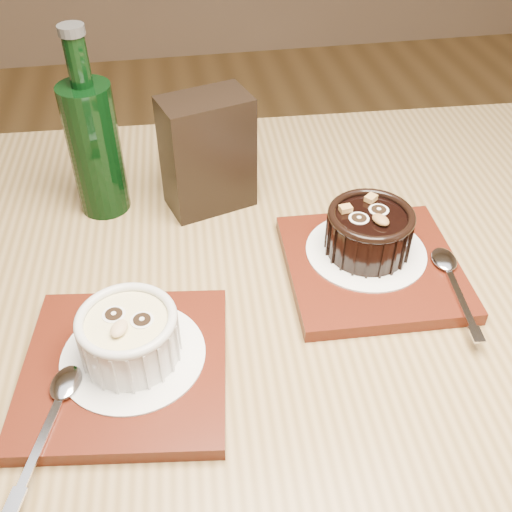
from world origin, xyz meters
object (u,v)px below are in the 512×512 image
(tray_left, at_px, (125,368))
(ramekin_white, at_px, (129,334))
(tray_right, at_px, (372,267))
(ramekin_dark, at_px, (369,230))
(table, at_px, (272,366))
(green_bottle, at_px, (94,145))
(condiment_stand, at_px, (208,154))

(tray_left, height_order, ramekin_white, ramekin_white)
(tray_right, relative_size, ramekin_dark, 1.98)
(table, height_order, tray_left, tray_left)
(tray_right, bearing_deg, table, -162.25)
(tray_right, xyz_separation_m, ramekin_dark, (-0.00, 0.02, 0.04))
(tray_right, bearing_deg, green_bottle, 148.88)
(condiment_stand, height_order, green_bottle, green_bottle)
(tray_left, xyz_separation_m, tray_right, (0.26, 0.09, 0.00))
(ramekin_white, bearing_deg, tray_right, 43.12)
(ramekin_white, distance_m, ramekin_dark, 0.27)
(tray_left, xyz_separation_m, green_bottle, (-0.02, 0.26, 0.08))
(table, xyz_separation_m, green_bottle, (-0.17, 0.21, 0.18))
(table, bearing_deg, ramekin_white, -160.26)
(ramekin_dark, bearing_deg, tray_left, 180.00)
(tray_left, bearing_deg, condiment_stand, 67.16)
(tray_left, distance_m, ramekin_dark, 0.28)
(tray_left, relative_size, tray_right, 1.00)
(green_bottle, bearing_deg, table, -50.84)
(table, bearing_deg, tray_left, -159.00)
(table, distance_m, tray_right, 0.16)
(table, relative_size, ramekin_dark, 13.60)
(table, distance_m, tray_left, 0.19)
(condiment_stand, bearing_deg, green_bottle, 173.59)
(table, bearing_deg, green_bottle, 129.16)
(ramekin_dark, distance_m, condiment_stand, 0.21)
(tray_left, xyz_separation_m, ramekin_dark, (0.26, 0.11, 0.04))
(tray_left, height_order, ramekin_dark, ramekin_dark)
(ramekin_white, relative_size, tray_right, 0.49)
(tray_left, bearing_deg, ramekin_white, 38.77)
(ramekin_dark, height_order, green_bottle, green_bottle)
(ramekin_white, height_order, condiment_stand, condiment_stand)
(tray_right, height_order, ramekin_dark, ramekin_dark)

